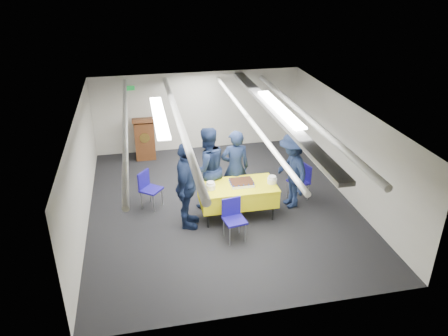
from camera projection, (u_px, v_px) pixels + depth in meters
The scene contains 14 objects.
ground at pixel (221, 205), 10.20m from camera, with size 7.00×7.00×0.00m, color black.
room_shell at pixel (222, 126), 9.79m from camera, with size 6.00×7.00×2.30m.
serving_table at pixel (238, 194), 9.53m from camera, with size 1.67×0.90×0.77m.
sheet_cake at pixel (242, 183), 9.46m from camera, with size 0.52×0.40×0.09m.
plate_stack_left at pixel (211, 186), 9.25m from camera, with size 0.20×0.20×0.17m.
plate_stack_right at pixel (272, 180), 9.50m from camera, with size 0.21×0.21×0.17m.
podium at pixel (145, 138), 12.32m from camera, with size 0.62×0.53×1.25m.
chair_near at pixel (233, 215), 8.80m from camera, with size 0.48×0.48×0.87m.
chair_right at pixel (302, 178), 10.27m from camera, with size 0.52×0.52×0.87m.
chair_left at pixel (148, 186), 9.93m from camera, with size 0.59×0.59×0.87m.
sailor_a at pixel (235, 168), 9.92m from camera, with size 0.66×0.43×1.81m, color black.
sailor_b at pixel (207, 168), 9.77m from camera, with size 0.94×0.73×1.92m, color black.
sailor_c at pixel (186, 186), 9.01m from camera, with size 1.12×0.47×1.91m, color black.
sailor_d at pixel (292, 171), 9.81m from camera, with size 1.15×0.66×1.78m, color black.
Camera 1 is at (-1.73, -8.63, 5.23)m, focal length 35.00 mm.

